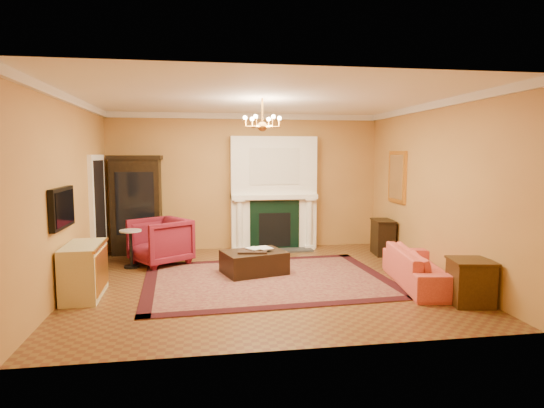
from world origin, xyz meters
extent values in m
cube|color=brown|center=(0.00, 0.00, -0.01)|extent=(6.00, 5.50, 0.02)
cube|color=white|center=(0.00, 0.00, 3.01)|extent=(6.00, 5.50, 0.02)
cube|color=#B88742|center=(0.00, 2.76, 1.50)|extent=(6.00, 0.02, 3.00)
cube|color=#B88742|center=(0.00, -2.76, 1.50)|extent=(6.00, 0.02, 3.00)
cube|color=#B88742|center=(-3.01, 0.00, 1.50)|extent=(0.02, 5.50, 3.00)
cube|color=#B88742|center=(3.01, 0.00, 1.50)|extent=(0.02, 5.50, 3.00)
cube|color=white|center=(0.60, 2.59, 1.25)|extent=(1.90, 0.32, 2.50)
cube|color=silver|center=(0.60, 2.42, 1.85)|extent=(1.10, 0.01, 0.80)
cube|color=black|center=(0.60, 2.42, 0.55)|extent=(1.10, 0.02, 1.10)
cube|color=black|center=(0.60, 2.42, 0.45)|extent=(0.70, 0.02, 0.75)
cube|color=#333333|center=(0.60, 2.30, 0.02)|extent=(1.60, 0.50, 0.04)
cube|color=white|center=(0.60, 2.53, 1.18)|extent=(1.90, 0.44, 0.10)
cylinder|color=white|center=(-0.18, 2.41, 0.59)|extent=(0.14, 0.14, 1.18)
cylinder|color=white|center=(1.38, 2.41, 0.59)|extent=(0.14, 0.14, 1.18)
cube|color=silver|center=(0.00, 2.71, 2.94)|extent=(6.00, 0.08, 0.12)
cube|color=silver|center=(-2.96, 0.00, 2.94)|extent=(0.08, 5.50, 0.12)
cube|color=silver|center=(2.96, 0.00, 2.94)|extent=(0.08, 5.50, 0.12)
cube|color=white|center=(-2.96, 1.70, 1.05)|extent=(0.08, 1.05, 2.10)
cube|color=black|center=(-2.92, 1.70, 1.02)|extent=(0.02, 0.85, 1.95)
cube|color=black|center=(-2.95, -0.60, 1.35)|extent=(0.08, 0.95, 0.58)
cube|color=black|center=(-2.90, -0.60, 1.35)|extent=(0.01, 0.85, 0.48)
cube|color=gold|center=(2.97, 1.40, 1.65)|extent=(0.05, 0.76, 1.05)
cube|color=white|center=(2.94, 1.40, 1.65)|extent=(0.01, 0.62, 0.90)
cylinder|color=#B97C32|center=(0.00, 0.00, 2.80)|extent=(0.03, 0.03, 0.40)
sphere|color=#B97C32|center=(0.00, 0.00, 2.55)|extent=(0.16, 0.16, 0.16)
sphere|color=#FFE5B2|center=(0.28, 0.00, 2.69)|extent=(0.07, 0.07, 0.07)
sphere|color=#FFE5B2|center=(0.14, 0.24, 2.69)|extent=(0.07, 0.07, 0.07)
sphere|color=#FFE5B2|center=(-0.14, 0.24, 2.69)|extent=(0.07, 0.07, 0.07)
sphere|color=#FFE5B2|center=(-0.28, 0.00, 2.69)|extent=(0.07, 0.07, 0.07)
sphere|color=#FFE5B2|center=(-0.14, -0.24, 2.69)|extent=(0.07, 0.07, 0.07)
sphere|color=#FFE5B2|center=(0.14, -0.24, 2.69)|extent=(0.07, 0.07, 0.07)
cube|color=#450E1A|center=(0.08, 0.03, 0.01)|extent=(4.20, 3.24, 0.02)
cube|color=black|center=(-2.35, 2.49, 1.00)|extent=(1.01, 0.49, 2.00)
imported|color=maroon|center=(-1.79, 1.45, 0.49)|extent=(1.27, 1.29, 0.98)
cylinder|color=black|center=(-2.30, 1.25, 0.02)|extent=(0.28, 0.28, 0.04)
cylinder|color=black|center=(-2.30, 1.25, 0.36)|extent=(0.06, 0.06, 0.64)
cylinder|color=silver|center=(-2.30, 1.25, 0.70)|extent=(0.40, 0.40, 0.03)
cube|color=beige|center=(-2.73, -0.44, 0.39)|extent=(0.53, 1.07, 0.79)
imported|color=#E15A47|center=(2.50, -0.67, 0.39)|extent=(0.89, 2.06, 0.78)
cube|color=#3E2811|center=(2.72, -1.66, 0.30)|extent=(0.61, 0.61, 0.61)
cube|color=black|center=(2.78, 1.61, 0.36)|extent=(0.44, 0.68, 0.71)
cube|color=black|center=(-0.09, 0.45, 0.21)|extent=(1.22, 1.02, 0.39)
cube|color=black|center=(-0.12, 0.40, 0.42)|extent=(0.55, 0.46, 0.03)
imported|color=gray|center=(-0.18, 0.40, 0.58)|extent=(0.19, 0.13, 0.28)
imported|color=gray|center=(-0.02, 0.44, 0.60)|extent=(0.22, 0.10, 0.31)
cylinder|color=tan|center=(-0.19, 2.53, 1.28)|extent=(0.12, 0.12, 0.10)
cone|color=#103B17|center=(-0.19, 2.53, 1.51)|extent=(0.17, 0.17, 0.37)
cylinder|color=tan|center=(1.26, 2.53, 1.27)|extent=(0.10, 0.10, 0.08)
cone|color=#103B17|center=(1.26, 2.53, 1.47)|extent=(0.15, 0.15, 0.32)
camera|label=1|loc=(-1.00, -7.36, 2.09)|focal=30.00mm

